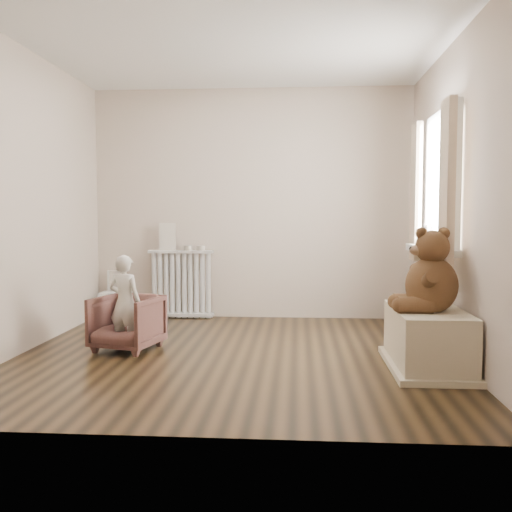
# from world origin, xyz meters

# --- Properties ---
(floor) EXTENTS (3.60, 3.60, 0.01)m
(floor) POSITION_xyz_m (0.00, 0.00, 0.00)
(floor) COLOR black
(floor) RESTS_ON ground
(ceiling) EXTENTS (3.60, 3.60, 0.01)m
(ceiling) POSITION_xyz_m (0.00, 0.00, 2.60)
(ceiling) COLOR white
(ceiling) RESTS_ON ground
(back_wall) EXTENTS (3.60, 0.02, 2.60)m
(back_wall) POSITION_xyz_m (0.00, 1.80, 1.30)
(back_wall) COLOR beige
(back_wall) RESTS_ON ground
(front_wall) EXTENTS (3.60, 0.02, 2.60)m
(front_wall) POSITION_xyz_m (0.00, -1.80, 1.30)
(front_wall) COLOR beige
(front_wall) RESTS_ON ground
(left_wall) EXTENTS (0.02, 3.60, 2.60)m
(left_wall) POSITION_xyz_m (-1.80, 0.00, 1.30)
(left_wall) COLOR beige
(left_wall) RESTS_ON ground
(right_wall) EXTENTS (0.02, 3.60, 2.60)m
(right_wall) POSITION_xyz_m (1.80, 0.00, 1.30)
(right_wall) COLOR beige
(right_wall) RESTS_ON ground
(window) EXTENTS (0.03, 0.90, 1.10)m
(window) POSITION_xyz_m (1.76, 0.30, 1.45)
(window) COLOR white
(window) RESTS_ON right_wall
(window_sill) EXTENTS (0.22, 1.10, 0.06)m
(window_sill) POSITION_xyz_m (1.67, 0.30, 0.87)
(window_sill) COLOR silver
(window_sill) RESTS_ON right_wall
(curtain_left) EXTENTS (0.06, 0.26, 1.30)m
(curtain_left) POSITION_xyz_m (1.65, -0.27, 1.39)
(curtain_left) COLOR beige
(curtain_left) RESTS_ON right_wall
(curtain_right) EXTENTS (0.06, 0.26, 1.30)m
(curtain_right) POSITION_xyz_m (1.65, 0.87, 1.39)
(curtain_right) COLOR beige
(curtain_right) RESTS_ON right_wall
(radiator) EXTENTS (0.73, 0.14, 0.77)m
(radiator) POSITION_xyz_m (-0.79, 1.68, 0.39)
(radiator) COLOR silver
(radiator) RESTS_ON floor
(paper_doll) EXTENTS (0.19, 0.02, 0.31)m
(paper_doll) POSITION_xyz_m (-0.95, 1.68, 0.93)
(paper_doll) COLOR beige
(paper_doll) RESTS_ON radiator
(tin_a) EXTENTS (0.10, 0.10, 0.06)m
(tin_a) POSITION_xyz_m (-0.71, 1.68, 0.80)
(tin_a) COLOR #A59E8C
(tin_a) RESTS_ON radiator
(tin_b) EXTENTS (0.10, 0.10, 0.05)m
(tin_b) POSITION_xyz_m (-0.57, 1.68, 0.80)
(tin_b) COLOR #A59E8C
(tin_b) RESTS_ON radiator
(toy_vanity) EXTENTS (0.34, 0.24, 0.54)m
(toy_vanity) POSITION_xyz_m (-1.55, 1.65, 0.28)
(toy_vanity) COLOR silver
(toy_vanity) RESTS_ON floor
(armchair) EXTENTS (0.63, 0.64, 0.48)m
(armchair) POSITION_xyz_m (-0.95, 0.10, 0.24)
(armchair) COLOR #55312A
(armchair) RESTS_ON floor
(child) EXTENTS (0.34, 0.26, 0.81)m
(child) POSITION_xyz_m (-0.95, 0.05, 0.43)
(child) COLOR beige
(child) RESTS_ON armchair
(toy_bench) EXTENTS (0.51, 0.97, 0.46)m
(toy_bench) POSITION_xyz_m (1.52, -0.31, 0.20)
(toy_bench) COLOR beige
(toy_bench) RESTS_ON floor
(teddy_bear) EXTENTS (0.50, 0.39, 0.61)m
(teddy_bear) POSITION_xyz_m (1.52, -0.41, 0.67)
(teddy_bear) COLOR #3E2715
(teddy_bear) RESTS_ON toy_bench
(plush_cat) EXTENTS (0.19, 0.25, 0.19)m
(plush_cat) POSITION_xyz_m (1.66, 0.48, 1.00)
(plush_cat) COLOR slate
(plush_cat) RESTS_ON window_sill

